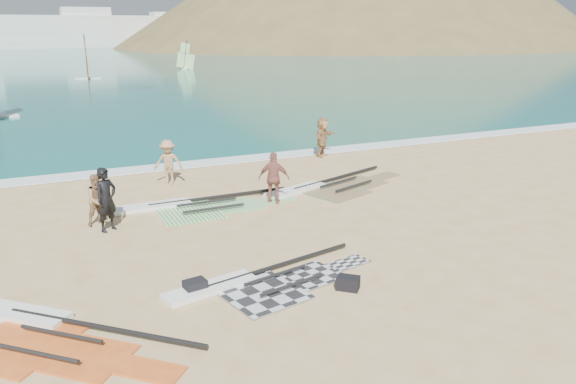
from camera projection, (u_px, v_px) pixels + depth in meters
name	position (u px, v px, depth m)	size (l,w,h in m)	color
ground	(339.00, 283.00, 12.75)	(300.00, 300.00, 0.00)	#DEB582
sea	(51.00, 51.00, 127.69)	(300.00, 240.00, 0.06)	#0C5A58
surf_line	(193.00, 165.00, 23.46)	(300.00, 1.20, 0.04)	white
headland_main	(372.00, 46.00, 159.97)	(143.00, 143.00, 45.00)	brown
headland_minor	(446.00, 43.00, 182.69)	(70.00, 70.00, 28.00)	brown
rig_grey	(259.00, 283.00, 12.61)	(5.19, 2.59, 0.20)	#232426
rig_green	(192.00, 206.00, 17.95)	(5.89, 2.31, 0.20)	green
rig_orange	(328.00, 187.00, 20.12)	(5.91, 3.41, 0.20)	#FF4400
rig_red	(45.00, 333.00, 10.56)	(4.35, 4.60, 0.20)	#D14B24
gear_bag_near	(195.00, 287.00, 12.22)	(0.47, 0.34, 0.30)	black
gear_bag_far	(348.00, 283.00, 12.40)	(0.49, 0.34, 0.29)	black
person_wetsuit	(106.00, 200.00, 15.75)	(0.67, 0.44, 1.84)	black
beachgoer_left	(98.00, 199.00, 16.29)	(0.74, 0.58, 1.52)	#9B734D
beachgoer_mid	(168.00, 162.00, 20.44)	(1.07, 0.61, 1.65)	tan
beachgoer_back	(274.00, 178.00, 18.17)	(1.01, 0.42, 1.72)	#99584E
beachgoer_right	(322.00, 137.00, 24.79)	(1.62, 0.52, 1.75)	#AC7E4D
windsurfer_centre	(87.00, 66.00, 60.22)	(2.68, 3.18, 4.77)	white
windsurfer_right	(186.00, 60.00, 73.70)	(2.28, 2.13, 3.82)	white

